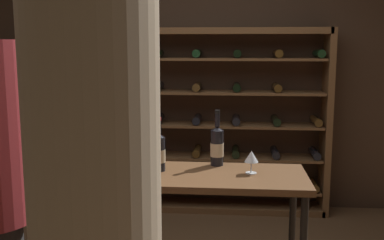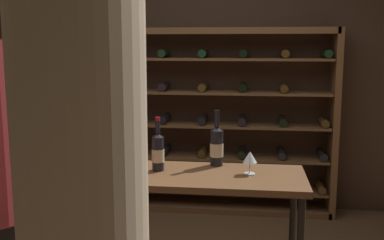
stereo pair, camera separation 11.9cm
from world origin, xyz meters
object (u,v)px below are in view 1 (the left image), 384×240
at_px(tasting_table, 194,188).
at_px(wine_glass_stemmed_left, 251,157).
at_px(wine_bottle_amber_reserve, 96,150).
at_px(wine_bottle_gold_foil, 159,152).
at_px(wine_rack, 197,121).
at_px(wine_bottle_green_slim, 217,146).
at_px(person_guest_khaki, 95,186).

distance_m(tasting_table, wine_glass_stemmed_left, 0.40).
relative_size(wine_bottle_amber_reserve, wine_glass_stemmed_left, 2.73).
xyz_separation_m(wine_bottle_gold_foil, wine_bottle_amber_reserve, (-0.38, -0.06, 0.02)).
distance_m(tasting_table, wine_bottle_gold_foil, 0.31).
distance_m(wine_rack, wine_bottle_green_slim, 1.57).
height_order(person_guest_khaki, wine_bottle_gold_foil, person_guest_khaki).
bearing_deg(wine_bottle_gold_foil, wine_rack, 86.56).
distance_m(wine_bottle_gold_foil, wine_bottle_green_slim, 0.39).
distance_m(wine_rack, wine_glass_stemmed_left, 1.79).
relative_size(tasting_table, person_guest_khaki, 0.68).
relative_size(tasting_table, wine_bottle_gold_foil, 4.07).
relative_size(wine_rack, wine_glass_stemmed_left, 18.17).
bearing_deg(tasting_table, wine_glass_stemmed_left, 5.07).
distance_m(tasting_table, person_guest_khaki, 1.15).
bearing_deg(wine_bottle_gold_foil, wine_bottle_green_slim, 25.26).
distance_m(tasting_table, wine_bottle_amber_reserve, 0.64).
xyz_separation_m(wine_bottle_gold_foil, wine_glass_stemmed_left, (0.57, -0.01, -0.02)).
bearing_deg(wine_bottle_amber_reserve, person_guest_khaki, -73.60).
xyz_separation_m(tasting_table, wine_glass_stemmed_left, (0.35, 0.03, 0.20)).
height_order(wine_rack, tasting_table, wine_rack).
xyz_separation_m(person_guest_khaki, wine_bottle_amber_reserve, (-0.31, 1.04, -0.11)).
relative_size(person_guest_khaki, wine_glass_stemmed_left, 14.28).
height_order(wine_rack, wine_bottle_gold_foil, wine_rack).
xyz_separation_m(wine_rack, wine_bottle_amber_reserve, (-0.48, -1.78, 0.10)).
relative_size(wine_rack, tasting_table, 1.86).
bearing_deg(person_guest_khaki, wine_bottle_amber_reserve, 94.71).
xyz_separation_m(wine_bottle_amber_reserve, wine_bottle_green_slim, (0.73, 0.23, -0.01)).
bearing_deg(wine_rack, wine_bottle_gold_foil, -93.44).
xyz_separation_m(wine_bottle_amber_reserve, wine_glass_stemmed_left, (0.95, 0.05, -0.04)).
bearing_deg(tasting_table, person_guest_khaki, -105.31).
xyz_separation_m(person_guest_khaki, wine_glass_stemmed_left, (0.64, 1.10, -0.14)).
distance_m(person_guest_khaki, wine_bottle_green_slim, 1.35).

